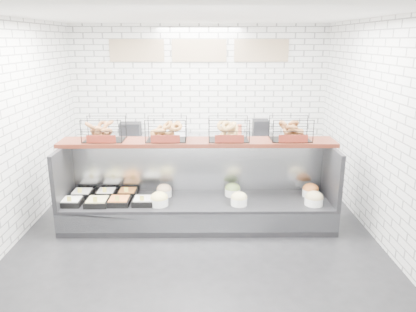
{
  "coord_description": "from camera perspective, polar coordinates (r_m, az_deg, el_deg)",
  "views": [
    {
      "loc": [
        0.11,
        -5.34,
        2.7
      ],
      "look_at": [
        0.15,
        0.45,
        1.03
      ],
      "focal_mm": 35.0,
      "sensor_mm": 36.0,
      "label": 1
    }
  ],
  "objects": [
    {
      "name": "prep_counter",
      "position": [
        8.08,
        -1.24,
        0.02
      ],
      "size": [
        4.0,
        0.6,
        1.2
      ],
      "color": "#93969B",
      "rests_on": "ground"
    },
    {
      "name": "display_case",
      "position": [
        6.16,
        -1.58,
        -6.63
      ],
      "size": [
        4.0,
        0.9,
        1.2
      ],
      "color": "black",
      "rests_on": "ground"
    },
    {
      "name": "room_shell",
      "position": [
        5.97,
        -1.51,
        9.88
      ],
      "size": [
        5.02,
        5.51,
        3.01
      ],
      "color": "silver",
      "rests_on": "ground"
    },
    {
      "name": "ground",
      "position": [
        5.98,
        -1.47,
        -10.78
      ],
      "size": [
        5.5,
        5.5,
        0.0
      ],
      "primitive_type": "plane",
      "color": "black",
      "rests_on": "ground"
    },
    {
      "name": "bagel_shelf",
      "position": [
        6.0,
        -1.51,
        3.31
      ],
      "size": [
        4.1,
        0.5,
        0.4
      ],
      "color": "#3A140C",
      "rests_on": "display_case"
    }
  ]
}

